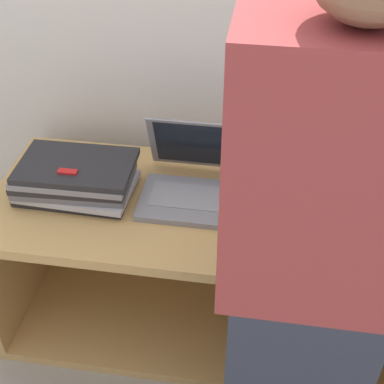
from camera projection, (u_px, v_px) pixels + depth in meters
ground_plane at (183, 384)px, 1.84m from camera, size 12.00×12.00×0.00m
cart at (198, 253)px, 1.94m from camera, size 1.35×0.60×0.56m
laptop_open at (199, 182)px, 1.73m from camera, size 0.36×0.31×0.23m
laptop_stack_left at (76, 178)px, 1.73m from camera, size 0.38×0.25×0.12m
laptop_stack_right at (323, 204)px, 1.64m from camera, size 0.38×0.25×0.10m
person at (311, 280)px, 1.18m from camera, size 0.40×0.52×1.57m
inventory_tag at (67, 172)px, 1.64m from camera, size 0.06×0.02×0.01m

